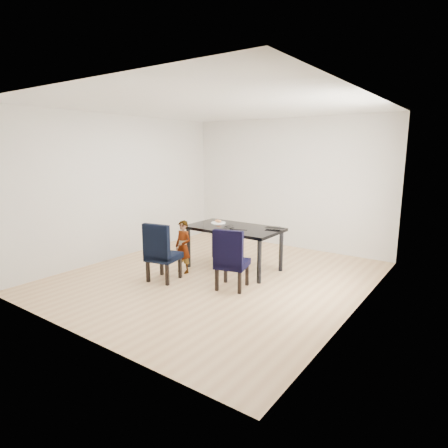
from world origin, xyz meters
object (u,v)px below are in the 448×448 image
Objects in this scene: chair_right at (232,258)px; child at (183,247)px; plate at (218,223)px; laptop at (276,228)px; dining_table at (234,248)px; chair_left at (164,251)px.

chair_right is 1.04× the size of child.
plate is 1.08m from laptop.
plate is (-0.41, 0.11, 0.38)m from dining_table.
chair_right reaches higher than dining_table.
chair_right is 2.82× the size of laptop.
child is at bearing 80.14° from chair_left.
chair_left reaches higher than child.
chair_right is at bearing -44.44° from plate.
dining_table is 1.72× the size of chair_right.
chair_left is 1.14m from chair_right.
child reaches higher than plate.
dining_table is 1.79× the size of child.
child reaches higher than dining_table.
chair_left is 1.89m from laptop.
dining_table is at bearing 107.43° from chair_right.
child is at bearing 27.42° from laptop.
dining_table is 0.93m from chair_right.
plate is (0.18, 1.23, 0.29)m from chair_left.
child reaches higher than laptop.
chair_right is 1.10m from child.
chair_left reaches higher than laptop.
chair_right is (1.08, 0.34, -0.01)m from chair_left.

